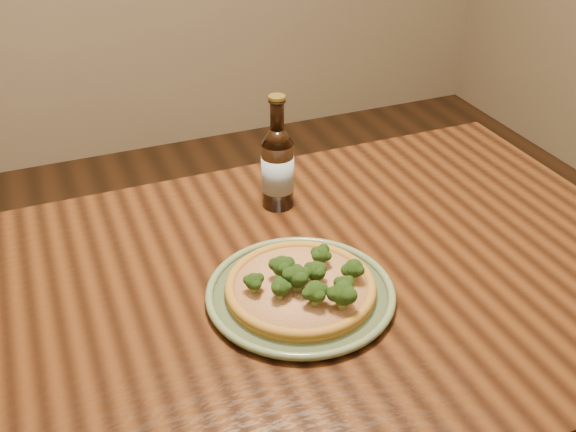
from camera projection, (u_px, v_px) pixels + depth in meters
name	position (u px, v px, depth m)	size (l,w,h in m)	color
table	(250.00, 334.00, 1.23)	(1.60, 0.90, 0.75)	#44220E
plate	(300.00, 293.00, 1.16)	(0.33, 0.33, 0.02)	#667752
pizza	(302.00, 286.00, 1.15)	(0.26, 0.26, 0.07)	#AD7927
beer_bottle	(278.00, 167.00, 1.38)	(0.07, 0.07, 0.25)	black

